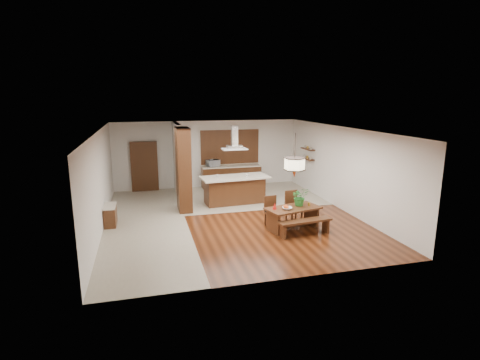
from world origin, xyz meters
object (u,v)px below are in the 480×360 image
object	(u,v)px
dining_table	(293,213)
range_hood	(234,138)
dining_chair_right	(294,207)
microwave	(213,163)
pendant_lantern	(295,155)
fruit_bowl	(287,208)
dining_bench	(305,228)
island_cup	(247,175)
dining_chair_left	(273,212)
kitchen_island	(235,189)
foliage_plant	(300,197)
hallway_console	(110,215)

from	to	relation	value
dining_table	range_hood	distance (m)	3.87
dining_chair_right	microwave	size ratio (longest dim) A/B	1.87
dining_table	pendant_lantern	bearing A→B (deg)	0.00
dining_table	fruit_bowl	size ratio (longest dim) A/B	6.13
fruit_bowl	microwave	size ratio (longest dim) A/B	0.54
dining_bench	dining_chair_right	bearing A→B (deg)	83.11
dining_bench	fruit_bowl	world-z (taller)	fruit_bowl
island_cup	fruit_bowl	bearing A→B (deg)	-84.04
dining_chair_left	microwave	bearing A→B (deg)	93.11
pendant_lantern	kitchen_island	distance (m)	3.75
range_hood	fruit_bowl	bearing A→B (deg)	-76.82
microwave	pendant_lantern	bearing A→B (deg)	-97.67
pendant_lantern	island_cup	xyz separation A→B (m)	(-0.59, 3.08, -1.17)
fruit_bowl	microwave	bearing A→B (deg)	100.66
dining_table	dining_chair_right	bearing A→B (deg)	64.38
dining_bench	dining_chair_right	size ratio (longest dim) A/B	1.62
dining_chair_left	dining_chair_right	world-z (taller)	dining_chair_right
pendant_lantern	foliage_plant	size ratio (longest dim) A/B	2.36
dining_chair_right	kitchen_island	xyz separation A→B (m)	(-1.30, 2.59, 0.03)
dining_table	fruit_bowl	xyz separation A→B (m)	(-0.25, -0.14, 0.21)
kitchen_island	dining_bench	bearing A→B (deg)	-77.28
hallway_console	dining_bench	size ratio (longest dim) A/B	0.54
fruit_bowl	range_hood	distance (m)	3.83
dining_chair_left	foliage_plant	xyz separation A→B (m)	(0.77, -0.25, 0.49)
dining_chair_left	fruit_bowl	bearing A→B (deg)	-69.55
hallway_console	range_hood	xyz separation A→B (m)	(4.32, 1.41, 2.15)
foliage_plant	island_cup	bearing A→B (deg)	106.13
hallway_console	microwave	size ratio (longest dim) A/B	1.64
dining_chair_right	foliage_plant	bearing A→B (deg)	-100.56
dining_bench	kitchen_island	world-z (taller)	kitchen_island
island_cup	microwave	xyz separation A→B (m)	(-0.77, 2.66, 0.02)
foliage_plant	kitchen_island	bearing A→B (deg)	113.05
dining_table	foliage_plant	size ratio (longest dim) A/B	3.18
dining_bench	pendant_lantern	size ratio (longest dim) A/B	1.24
dining_chair_left	foliage_plant	world-z (taller)	foliage_plant
dining_chair_left	dining_chair_right	distance (m)	0.81
dining_chair_right	fruit_bowl	world-z (taller)	dining_chair_right
dining_bench	kitchen_island	bearing A→B (deg)	107.31
dining_chair_right	fruit_bowl	bearing A→B (deg)	-135.26
fruit_bowl	microwave	xyz separation A→B (m)	(-1.11, 5.88, 0.39)
fruit_bowl	kitchen_island	world-z (taller)	kitchen_island
dining_table	island_cup	xyz separation A→B (m)	(-0.59, 3.08, 0.58)
hallway_console	dining_chair_right	world-z (taller)	dining_chair_right
dining_chair_left	range_hood	xyz separation A→B (m)	(-0.52, 2.79, 2.00)
kitchen_island	dining_chair_left	bearing A→B (deg)	-84.09
dining_table	pendant_lantern	xyz separation A→B (m)	(0.00, 0.00, 1.75)
microwave	range_hood	bearing A→B (deg)	-103.61
dining_chair_left	pendant_lantern	world-z (taller)	pendant_lantern
dining_table	kitchen_island	size ratio (longest dim) A/B	0.69
range_hood	island_cup	xyz separation A→B (m)	(0.44, -0.09, -1.39)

